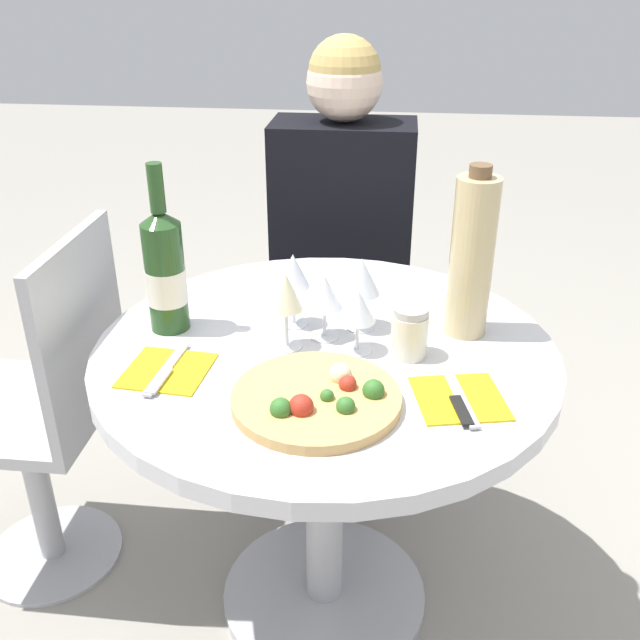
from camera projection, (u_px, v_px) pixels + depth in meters
ground_plane at (324, 596)px, 1.73m from camera, size 12.00×12.00×0.00m
dining_table at (325, 408)px, 1.48m from camera, size 0.92×0.92×0.70m
chair_behind_diner at (343, 297)px, 2.22m from camera, size 0.38×0.38×0.88m
seated_diner at (339, 283)px, 2.05m from camera, size 0.40×0.45×1.21m
chair_empty_side at (47, 417)px, 1.64m from camera, size 0.38×0.38×0.88m
pizza_large at (318, 398)px, 1.22m from camera, size 0.29×0.29×0.05m
wine_bottle at (165, 271)px, 1.42m from camera, size 0.08×0.08×0.34m
tall_carafe at (472, 257)px, 1.39m from camera, size 0.09×0.09×0.35m
sugar_shaker at (410, 332)px, 1.35m from camera, size 0.07×0.07×0.10m
wine_glass_center at (325, 293)px, 1.40m from camera, size 0.07×0.07×0.14m
wine_glass_back_right at (361, 278)px, 1.43m from camera, size 0.08×0.08×0.15m
wine_glass_back_left at (293, 273)px, 1.44m from camera, size 0.07×0.07×0.16m
wine_glass_front_left at (286, 294)px, 1.35m from camera, size 0.07×0.07×0.16m
wine_glass_front_right at (358, 308)px, 1.35m from camera, size 0.07×0.07×0.13m
place_setting_left at (167, 371)px, 1.32m from camera, size 0.16×0.19×0.01m
place_setting_right at (460, 399)px, 1.23m from camera, size 0.18×0.19×0.01m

